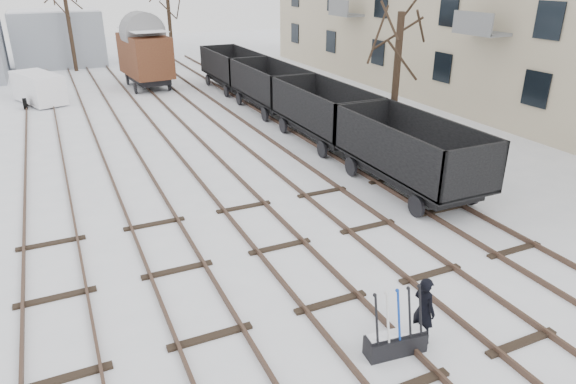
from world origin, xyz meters
The scene contains 14 objects.
ground centered at (0.00, 0.00, 0.00)m, with size 120.00×120.00×0.00m, color white.
tracks centered at (0.00, 13.67, 0.07)m, with size 13.90×52.00×0.16m.
shed_right centered at (-4.00, 40.00, 2.25)m, with size 7.00×6.00×4.50m.
ground_frame centered at (0.37, -2.07, 0.28)m, with size 1.34×0.56×1.49m.
worker centered at (1.12, -1.97, 0.78)m, with size 0.57×0.37×1.55m, color black.
freight_wagon_a centered at (6.00, 5.03, 0.98)m, with size 2.52×6.31×2.58m.
freight_wagon_b centered at (6.00, 11.43, 0.98)m, with size 2.52×6.31×2.58m.
freight_wagon_c centered at (6.00, 17.83, 0.98)m, with size 2.52×6.31×2.58m.
freight_wagon_d centered at (6.00, 24.23, 0.98)m, with size 2.52×6.31×2.58m.
box_van_wagon centered at (0.88, 27.27, 2.25)m, with size 3.15×5.30×3.87m.
panel_van centered at (-5.92, 25.38, 0.94)m, with size 3.07×4.44×1.80m.
tree_near centered at (7.98, 8.84, 2.95)m, with size 0.30×0.30×5.89m, color black.
tree_far_left centered at (-3.13, 36.23, 2.98)m, with size 0.30×0.30×5.97m, color black.
tree_far_right centered at (4.61, 35.72, 3.14)m, with size 0.30×0.30×6.29m, color black.
Camera 1 is at (-5.26, -8.89, 7.34)m, focal length 32.00 mm.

